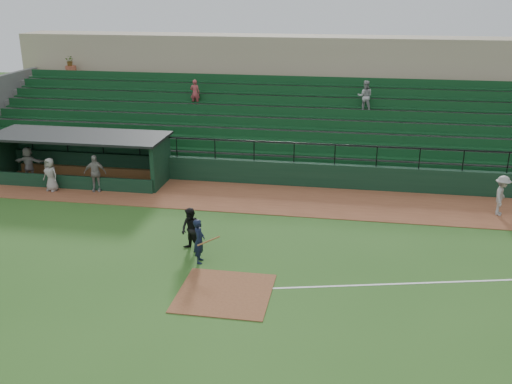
# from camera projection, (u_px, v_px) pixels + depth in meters

# --- Properties ---
(ground) EXTENTS (90.00, 90.00, 0.00)m
(ground) POSITION_uv_depth(u_px,v_px,m) (231.00, 279.00, 19.77)
(ground) COLOR #274F19
(ground) RESTS_ON ground
(warning_track) EXTENTS (40.00, 4.00, 0.03)m
(warning_track) POSITION_uv_depth(u_px,v_px,m) (267.00, 199.00, 27.20)
(warning_track) COLOR brown
(warning_track) RESTS_ON ground
(home_plate_dirt) EXTENTS (3.00, 3.00, 0.03)m
(home_plate_dirt) POSITION_uv_depth(u_px,v_px,m) (225.00, 293.00, 18.84)
(home_plate_dirt) COLOR brown
(home_plate_dirt) RESTS_ON ground
(foul_line) EXTENTS (17.49, 4.44, 0.01)m
(foul_line) POSITION_uv_depth(u_px,v_px,m) (470.00, 281.00, 19.60)
(foul_line) COLOR white
(foul_line) RESTS_ON ground
(stadium_structure) EXTENTS (38.00, 13.08, 6.40)m
(stadium_structure) POSITION_uv_depth(u_px,v_px,m) (289.00, 114.00, 34.29)
(stadium_structure) COLOR black
(stadium_structure) RESTS_ON ground
(dugout) EXTENTS (8.90, 3.20, 2.42)m
(dugout) POSITION_uv_depth(u_px,v_px,m) (84.00, 153.00, 29.77)
(dugout) COLOR black
(dugout) RESTS_ON ground
(batter_at_plate) EXTENTS (1.03, 0.69, 1.66)m
(batter_at_plate) POSITION_uv_depth(u_px,v_px,m) (199.00, 241.00, 20.72)
(batter_at_plate) COLOR black
(batter_at_plate) RESTS_ON ground
(umpire) EXTENTS (1.04, 0.99, 1.69)m
(umpire) POSITION_uv_depth(u_px,v_px,m) (191.00, 230.00, 21.62)
(umpire) COLOR black
(umpire) RESTS_ON ground
(runner) EXTENTS (0.99, 1.29, 1.76)m
(runner) POSITION_uv_depth(u_px,v_px,m) (502.00, 196.00, 24.98)
(runner) COLOR gray
(runner) RESTS_ON warning_track
(dugout_player_a) EXTENTS (1.14, 0.69, 1.81)m
(dugout_player_a) POSITION_uv_depth(u_px,v_px,m) (95.00, 173.00, 27.90)
(dugout_player_a) COLOR gray
(dugout_player_a) RESTS_ON warning_track
(dugout_player_b) EXTENTS (0.91, 0.71, 1.64)m
(dugout_player_b) POSITION_uv_depth(u_px,v_px,m) (50.00, 174.00, 27.98)
(dugout_player_b) COLOR gray
(dugout_player_b) RESTS_ON warning_track
(dugout_player_c) EXTENTS (1.61, 0.57, 1.71)m
(dugout_player_c) POSITION_uv_depth(u_px,v_px,m) (29.00, 163.00, 29.67)
(dugout_player_c) COLOR #9F9A95
(dugout_player_c) RESTS_ON warning_track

